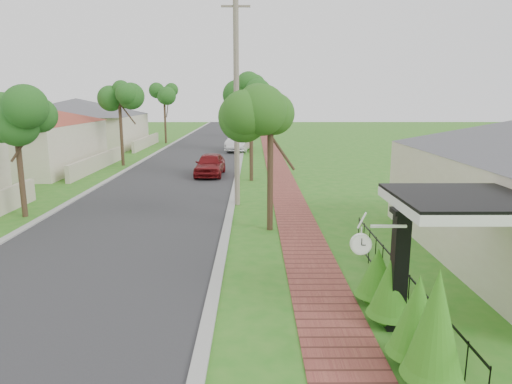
% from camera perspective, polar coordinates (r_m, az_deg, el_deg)
% --- Properties ---
extents(ground, '(160.00, 160.00, 0.00)m').
position_cam_1_polar(ground, '(10.85, -9.09, -13.82)').
color(ground, '#2A741B').
rests_on(ground, ground).
extents(road, '(7.00, 120.00, 0.02)m').
position_cam_1_polar(road, '(30.38, -9.08, 2.77)').
color(road, '#28282B').
rests_on(road, ground).
extents(kerb_right, '(0.30, 120.00, 0.10)m').
position_cam_1_polar(kerb_right, '(30.05, -2.18, 2.81)').
color(kerb_right, '#9E9E99').
rests_on(kerb_right, ground).
extents(kerb_left, '(0.30, 120.00, 0.10)m').
position_cam_1_polar(kerb_left, '(31.15, -15.74, 2.69)').
color(kerb_left, '#9E9E99').
rests_on(kerb_left, ground).
extents(sidewalk, '(1.50, 120.00, 0.03)m').
position_cam_1_polar(sidewalk, '(30.08, 2.78, 2.81)').
color(sidewalk, brown).
rests_on(sidewalk, ground).
extents(porch_post, '(0.48, 0.48, 2.52)m').
position_cam_1_polar(porch_post, '(9.81, 17.41, -9.92)').
color(porch_post, black).
rests_on(porch_post, ground).
extents(picket_fence, '(0.03, 8.02, 1.00)m').
position_cam_1_polar(picket_fence, '(11.02, 17.40, -10.79)').
color(picket_fence, black).
rests_on(picket_fence, ground).
extents(street_trees, '(10.70, 37.65, 5.89)m').
position_cam_1_polar(street_trees, '(36.79, -7.50, 11.44)').
color(street_trees, '#382619').
rests_on(street_trees, ground).
extents(hedge_row, '(0.88, 4.18, 2.20)m').
position_cam_1_polar(hedge_row, '(9.29, 18.02, -13.23)').
color(hedge_row, '#156814').
rests_on(hedge_row, ground).
extents(far_house_grey, '(15.56, 15.56, 4.60)m').
position_cam_1_polar(far_house_grey, '(46.77, -21.34, 8.10)').
color(far_house_grey, beige).
rests_on(far_house_grey, ground).
extents(parked_car_red, '(1.77, 4.06, 1.36)m').
position_cam_1_polar(parked_car_red, '(27.74, -5.75, 3.43)').
color(parked_car_red, maroon).
rests_on(parked_car_red, ground).
extents(parked_car_white, '(2.45, 5.13, 1.62)m').
position_cam_1_polar(parked_car_white, '(40.58, -2.07, 6.28)').
color(parked_car_white, white).
rests_on(parked_car_white, ground).
extents(near_tree, '(1.87, 1.87, 4.80)m').
position_cam_1_polar(near_tree, '(15.79, 1.83, 8.65)').
color(near_tree, '#382619').
rests_on(near_tree, ground).
extents(utility_pole, '(1.20, 0.24, 8.69)m').
position_cam_1_polar(utility_pole, '(19.69, -2.45, 10.99)').
color(utility_pole, gray).
rests_on(utility_pole, ground).
extents(station_clock, '(1.06, 0.13, 0.58)m').
position_cam_1_polar(station_clock, '(8.95, 13.23, -6.17)').
color(station_clock, white).
rests_on(station_clock, ground).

